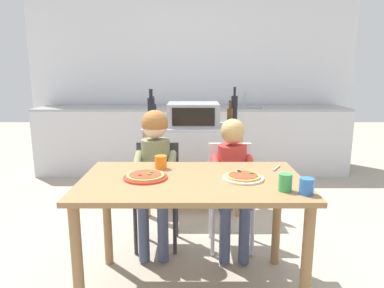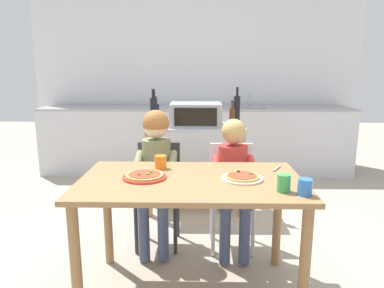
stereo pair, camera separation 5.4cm
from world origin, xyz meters
name	(u,v)px [view 1 (the left image)]	position (x,y,z in m)	size (l,w,h in m)	color
ground_plane	(192,214)	(0.00, 1.23, 0.00)	(12.33, 12.33, 0.00)	#A89E8C
back_wall_tiled	(192,73)	(0.00, 3.14, 1.35)	(4.62, 0.12, 2.70)	silver
kitchen_counter	(192,140)	(0.00, 2.73, 0.45)	(4.16, 0.60, 1.10)	silver
kitchen_island_cart	(193,154)	(0.01, 1.41, 0.57)	(0.96, 0.53, 0.86)	#B7BABF
toaster_oven	(193,114)	(0.01, 1.42, 0.97)	(0.50, 0.41, 0.22)	#999BA0
bottle_squat_spirits	(153,113)	(-0.40, 1.52, 0.97)	(0.07, 0.07, 0.28)	black
bottle_dark_olive_oil	(234,110)	(0.41, 1.42, 1.01)	(0.06, 0.06, 0.38)	black
bottle_tall_green_wine	(230,117)	(0.36, 1.26, 0.96)	(0.05, 0.05, 0.26)	#4C2D14
bottle_brown_beer	(151,111)	(-0.40, 1.37, 1.01)	(0.07, 0.07, 0.36)	black
dining_table	(192,196)	(0.00, 0.00, 0.65)	(1.34, 0.78, 0.76)	olive
dining_chair_left	(157,186)	(-0.28, 0.67, 0.48)	(0.36, 0.36, 0.81)	#333338
dining_chair_right	(230,187)	(0.31, 0.64, 0.48)	(0.36, 0.36, 0.81)	silver
child_in_olive_shirt	(155,163)	(-0.28, 0.56, 0.71)	(0.32, 0.42, 1.08)	#424C6B
child_in_red_shirt	(233,171)	(0.31, 0.52, 0.65)	(0.32, 0.42, 1.02)	#424C6B
pizza_plate_red_rimmed	(146,176)	(-0.28, 0.01, 0.77)	(0.27, 0.27, 0.03)	red
pizza_plate_cream	(243,177)	(0.31, -0.01, 0.77)	(0.25, 0.25, 0.03)	beige
drinking_cup_green	(285,182)	(0.50, -0.22, 0.81)	(0.07, 0.07, 0.10)	green
drinking_cup_blue	(307,186)	(0.60, -0.27, 0.80)	(0.08, 0.08, 0.09)	blue
drinking_cup_orange	(161,162)	(-0.21, 0.22, 0.80)	(0.08, 0.08, 0.09)	orange
serving_spoon	(277,168)	(0.56, 0.22, 0.76)	(0.01, 0.01, 0.14)	#B7BABF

